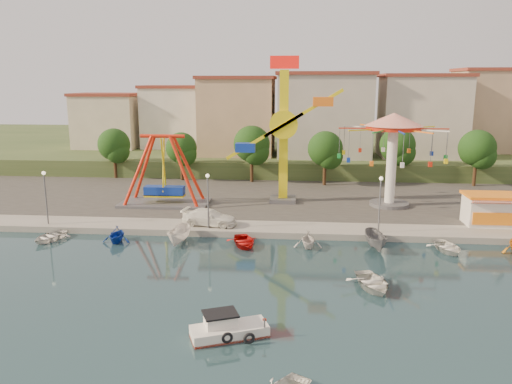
# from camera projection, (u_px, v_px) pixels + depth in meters

# --- Properties ---
(ground) EXTENTS (200.00, 200.00, 0.00)m
(ground) POSITION_uv_depth(u_px,v_px,m) (289.00, 293.00, 34.59)
(ground) COLOR #132735
(ground) RESTS_ON ground
(quay_deck) EXTENTS (200.00, 100.00, 0.60)m
(quay_deck) POSITION_uv_depth(u_px,v_px,m) (296.00, 157.00, 94.83)
(quay_deck) COLOR #9E998E
(quay_deck) RESTS_ON ground
(asphalt_pad) EXTENTS (90.00, 28.00, 0.01)m
(asphalt_pad) POSITION_uv_depth(u_px,v_px,m) (294.00, 191.00, 63.64)
(asphalt_pad) COLOR #4C4944
(asphalt_pad) RESTS_ON quay_deck
(hill_terrace) EXTENTS (200.00, 60.00, 3.00)m
(hill_terrace) POSITION_uv_depth(u_px,v_px,m) (296.00, 147.00, 99.43)
(hill_terrace) COLOR #384C26
(hill_terrace) RESTS_ON ground
(pirate_ship_ride) EXTENTS (10.00, 5.00, 8.00)m
(pirate_ship_ride) POSITION_uv_depth(u_px,v_px,m) (164.00, 172.00, 56.18)
(pirate_ship_ride) COLOR #59595E
(pirate_ship_ride) RESTS_ON quay_deck
(kamikaze_tower) EXTENTS (8.76, 3.10, 16.50)m
(kamikaze_tower) POSITION_uv_depth(u_px,v_px,m) (288.00, 135.00, 56.41)
(kamikaze_tower) COLOR #59595E
(kamikaze_tower) RESTS_ON quay_deck
(wave_swinger) EXTENTS (11.60, 11.60, 10.40)m
(wave_swinger) POSITION_uv_depth(u_px,v_px,m) (393.00, 139.00, 54.72)
(wave_swinger) COLOR #59595E
(wave_swinger) RESTS_ON quay_deck
(booth_left) EXTENTS (5.40, 3.78, 3.08)m
(booth_left) POSITION_uv_depth(u_px,v_px,m) (492.00, 209.00, 48.53)
(booth_left) COLOR white
(booth_left) RESTS_ON quay_deck
(lamp_post_0) EXTENTS (0.14, 0.14, 5.00)m
(lamp_post_0) POSITION_uv_depth(u_px,v_px,m) (46.00, 199.00, 48.58)
(lamp_post_0) COLOR #59595E
(lamp_post_0) RESTS_ON quay_deck
(lamp_post_1) EXTENTS (0.14, 0.14, 5.00)m
(lamp_post_1) POSITION_uv_depth(u_px,v_px,m) (208.00, 203.00, 47.23)
(lamp_post_1) COLOR #59595E
(lamp_post_1) RESTS_ON quay_deck
(lamp_post_2) EXTENTS (0.14, 0.14, 5.00)m
(lamp_post_2) POSITION_uv_depth(u_px,v_px,m) (380.00, 206.00, 45.89)
(lamp_post_2) COLOR #59595E
(lamp_post_2) RESTS_ON quay_deck
(tree_0) EXTENTS (4.60, 4.60, 7.19)m
(tree_0) POSITION_uv_depth(u_px,v_px,m) (114.00, 145.00, 71.55)
(tree_0) COLOR #382314
(tree_0) RESTS_ON quay_deck
(tree_1) EXTENTS (4.35, 4.35, 6.80)m
(tree_1) POSITION_uv_depth(u_px,v_px,m) (181.00, 148.00, 70.06)
(tree_1) COLOR #382314
(tree_1) RESTS_ON quay_deck
(tree_2) EXTENTS (5.02, 5.02, 7.85)m
(tree_2) POSITION_uv_depth(u_px,v_px,m) (252.00, 144.00, 68.64)
(tree_2) COLOR #382314
(tree_2) RESTS_ON quay_deck
(tree_3) EXTENTS (4.68, 4.68, 7.32)m
(tree_3) POSITION_uv_depth(u_px,v_px,m) (325.00, 149.00, 66.47)
(tree_3) COLOR #382314
(tree_3) RESTS_ON quay_deck
(tree_4) EXTENTS (4.86, 4.86, 7.60)m
(tree_4) POSITION_uv_depth(u_px,v_px,m) (397.00, 145.00, 68.50)
(tree_4) COLOR #382314
(tree_4) RESTS_ON quay_deck
(tree_5) EXTENTS (4.83, 4.83, 7.54)m
(tree_5) POSITION_uv_depth(u_px,v_px,m) (477.00, 148.00, 65.90)
(tree_5) COLOR #382314
(tree_5) RESTS_ON quay_deck
(building_0) EXTENTS (9.26, 9.53, 11.87)m
(building_0) POSITION_uv_depth(u_px,v_px,m) (89.00, 116.00, 80.26)
(building_0) COLOR beige
(building_0) RESTS_ON hill_terrace
(building_1) EXTENTS (12.33, 9.01, 8.63)m
(building_1) POSITION_uv_depth(u_px,v_px,m) (171.00, 124.00, 84.77)
(building_1) COLOR silver
(building_1) RESTS_ON hill_terrace
(building_2) EXTENTS (11.95, 9.28, 11.23)m
(building_2) POSITION_uv_depth(u_px,v_px,m) (248.00, 116.00, 83.95)
(building_2) COLOR tan
(building_2) RESTS_ON hill_terrace
(building_3) EXTENTS (12.59, 10.50, 9.20)m
(building_3) POSITION_uv_depth(u_px,v_px,m) (331.00, 124.00, 79.94)
(building_3) COLOR beige
(building_3) RESTS_ON hill_terrace
(building_4) EXTENTS (10.75, 9.23, 9.24)m
(building_4) POSITION_uv_depth(u_px,v_px,m) (412.00, 123.00, 82.11)
(building_4) COLOR beige
(building_4) RESTS_ON hill_terrace
(building_5) EXTENTS (12.77, 10.96, 11.21)m
(building_5) POSITION_uv_depth(u_px,v_px,m) (501.00, 118.00, 78.96)
(building_5) COLOR tan
(building_5) RESTS_ON hill_terrace
(cabin_motorboat) EXTENTS (4.69, 3.20, 1.54)m
(cabin_motorboat) POSITION_uv_depth(u_px,v_px,m) (227.00, 330.00, 28.57)
(cabin_motorboat) COLOR white
(cabin_motorboat) RESTS_ON ground
(rowboat_a) EXTENTS (3.88, 4.74, 0.86)m
(rowboat_a) POSITION_uv_depth(u_px,v_px,m) (372.00, 283.00, 35.25)
(rowboat_a) COLOR white
(rowboat_a) RESTS_ON ground
(van) EXTENTS (5.64, 3.02, 1.56)m
(van) POSITION_uv_depth(u_px,v_px,m) (210.00, 217.00, 48.59)
(van) COLOR white
(van) RESTS_ON quay_deck
(moored_boat_0) EXTENTS (3.60, 4.28, 0.76)m
(moored_boat_0) POSITION_uv_depth(u_px,v_px,m) (50.00, 236.00, 45.91)
(moored_boat_0) COLOR silver
(moored_boat_0) RESTS_ON ground
(moored_boat_1) EXTENTS (2.56, 2.94, 1.51)m
(moored_boat_1) POSITION_uv_depth(u_px,v_px,m) (117.00, 234.00, 45.29)
(moored_boat_1) COLOR #1335A6
(moored_boat_1) RESTS_ON ground
(moored_boat_2) EXTENTS (1.91, 4.28, 1.61)m
(moored_boat_2) POSITION_uv_depth(u_px,v_px,m) (179.00, 235.00, 44.79)
(moored_boat_2) COLOR silver
(moored_boat_2) RESTS_ON ground
(moored_boat_3) EXTENTS (3.72, 4.47, 0.80)m
(moored_boat_3) POSITION_uv_depth(u_px,v_px,m) (244.00, 241.00, 44.39)
(moored_boat_3) COLOR red
(moored_boat_3) RESTS_ON ground
(moored_boat_4) EXTENTS (2.63, 3.01, 1.52)m
(moored_boat_4) POSITION_uv_depth(u_px,v_px,m) (308.00, 239.00, 43.84)
(moored_boat_4) COLOR silver
(moored_boat_4) RESTS_ON ground
(moored_boat_5) EXTENTS (2.01, 4.29, 1.60)m
(moored_boat_5) POSITION_uv_depth(u_px,v_px,m) (376.00, 241.00, 43.33)
(moored_boat_5) COLOR slate
(moored_boat_5) RESTS_ON ground
(moored_boat_6) EXTENTS (3.37, 4.21, 0.78)m
(moored_boat_6) POSITION_uv_depth(u_px,v_px,m) (447.00, 247.00, 42.91)
(moored_boat_6) COLOR white
(moored_boat_6) RESTS_ON ground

